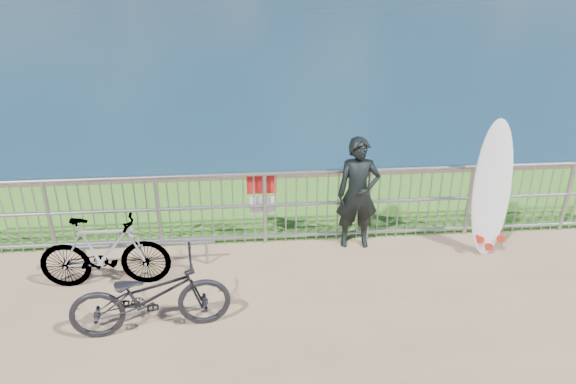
{
  "coord_description": "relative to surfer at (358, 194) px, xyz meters",
  "views": [
    {
      "loc": [
        -0.75,
        -5.5,
        4.27
      ],
      "look_at": [
        -0.2,
        1.2,
        1.0
      ],
      "focal_mm": 35.0,
      "sensor_mm": 36.0,
      "label": 1
    }
  ],
  "objects": [
    {
      "name": "grass_strip",
      "position": [
        -0.8,
        1.26,
        -0.81
      ],
      "size": [
        120.0,
        120.0,
        0.0
      ],
      "primitive_type": "plane",
      "color": "#377720",
      "rests_on": "ground"
    },
    {
      "name": "railing",
      "position": [
        -0.79,
        0.16,
        -0.24
      ],
      "size": [
        10.06,
        0.1,
        1.13
      ],
      "color": "gray",
      "rests_on": "ground"
    },
    {
      "name": "surfer",
      "position": [
        0.0,
        0.0,
        0.0
      ],
      "size": [
        0.62,
        0.42,
        1.64
      ],
      "primitive_type": "imported",
      "rotation": [
        0.0,
        0.0,
        -0.05
      ],
      "color": "black",
      "rests_on": "ground"
    },
    {
      "name": "surfboard",
      "position": [
        1.8,
        -0.27,
        0.06
      ],
      "size": [
        0.6,
        0.56,
        1.92
      ],
      "color": "white",
      "rests_on": "ground"
    },
    {
      "name": "bicycle_near",
      "position": [
        -2.67,
        -1.68,
        -0.35
      ],
      "size": [
        1.86,
        0.85,
        0.94
      ],
      "primitive_type": "imported",
      "rotation": [
        0.0,
        0.0,
        1.7
      ],
      "color": "black",
      "rests_on": "ground"
    },
    {
      "name": "bicycle_far",
      "position": [
        -3.37,
        -0.74,
        -0.33
      ],
      "size": [
        1.64,
        0.46,
        0.98
      ],
      "primitive_type": "imported",
      "rotation": [
        0.0,
        0.0,
        1.57
      ],
      "color": "black",
      "rests_on": "ground"
    },
    {
      "name": "bike_rack",
      "position": [
        -2.93,
        -0.36,
        -0.51
      ],
      "size": [
        1.82,
        0.05,
        0.38
      ],
      "color": "gray",
      "rests_on": "ground"
    }
  ]
}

